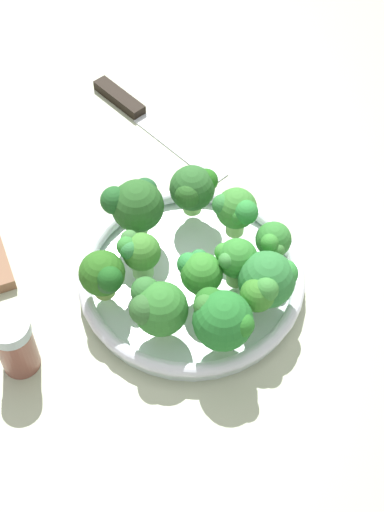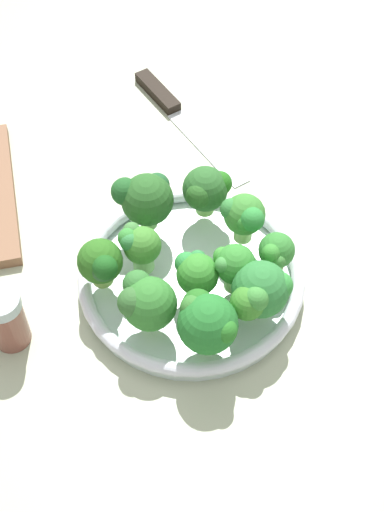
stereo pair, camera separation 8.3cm
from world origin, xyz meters
The scene contains 15 objects.
ground_plane centered at (0.00, 0.00, -1.25)cm, with size 130.00×130.00×2.50cm, color #A8B294.
bowl centered at (3.97, 0.08, 1.49)cm, with size 27.08×27.08×2.93cm.
broccoli_floret_0 centered at (12.60, 4.75, 7.13)cm, with size 6.56×6.79×7.41cm.
broccoli_floret_1 centered at (8.89, -9.08, 6.67)cm, with size 5.62×5.49×6.52cm.
broccoli_floret_2 centered at (-1.25, -7.61, 7.54)cm, with size 6.81×7.49×7.74cm.
broccoli_floret_3 centered at (6.20, 1.36, 6.12)cm, with size 5.05×5.29×5.64cm.
broccoli_floret_4 centered at (0.32, 9.10, 5.95)cm, with size 4.48×4.27×5.22cm.
broccoli_floret_5 centered at (12.07, -2.36, 6.71)cm, with size 6.06×6.58×6.66cm.
broccoli_floret_6 centered at (-5.47, -1.37, 6.87)cm, with size 6.09×6.21×6.76cm.
broccoli_floret_7 centered at (6.85, 8.94, 6.87)cm, with size 7.81×6.65×7.04cm.
broccoli_floret_8 centered at (4.40, 5.15, 6.96)cm, with size 4.63×5.00×6.59cm.
broccoli_floret_9 centered at (5.21, -5.88, 6.94)cm, with size 4.46×4.96×6.34cm.
broccoli_floret_10 centered at (-2.66, 4.26, 7.27)cm, with size 5.31×5.61×6.87cm.
knife centered at (-24.33, -12.46, 0.55)cm, with size 18.09×22.57×1.50cm.
pepper_shaker centered at (17.69, -16.95, 4.06)cm, with size 4.43×4.43×7.99cm.
Camera 2 is at (51.74, 16.74, 72.48)cm, focal length 51.09 mm.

